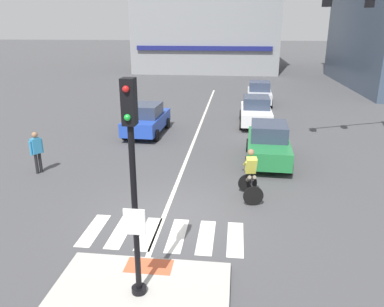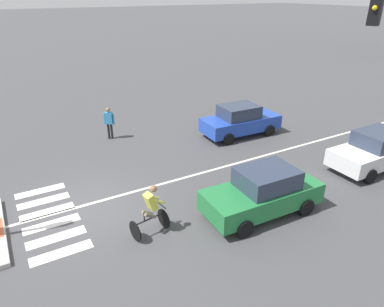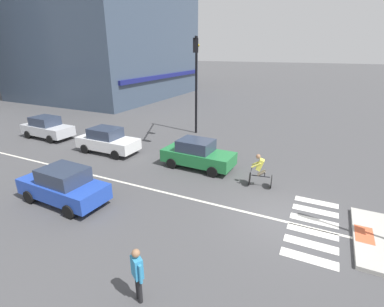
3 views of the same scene
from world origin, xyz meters
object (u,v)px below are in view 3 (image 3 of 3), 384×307
at_px(car_green_eastbound_mid, 198,154).
at_px(cyclist, 260,170).
at_px(car_blue_westbound_far, 64,185).
at_px(pedestrian_at_curb_left, 137,271).
at_px(traffic_light_mast, 196,70).
at_px(car_silver_eastbound_distant, 47,128).
at_px(car_white_eastbound_far, 107,141).

bearing_deg(car_green_eastbound_mid, cyclist, -102.67).
height_order(car_blue_westbound_far, pedestrian_at_curb_left, pedestrian_at_curb_left).
relative_size(traffic_light_mast, car_silver_eastbound_distant, 1.77).
relative_size(car_silver_eastbound_distant, car_white_eastbound_far, 1.01).
relative_size(car_white_eastbound_far, pedestrian_at_curb_left, 2.46).
height_order(car_blue_westbound_far, cyclist, cyclist).
bearing_deg(traffic_light_mast, car_white_eastbound_far, 144.06).
bearing_deg(car_white_eastbound_far, cyclist, -93.29).
bearing_deg(car_silver_eastbound_distant, car_green_eastbound_mid, -91.09).
xyz_separation_m(car_blue_westbound_far, car_silver_eastbound_distant, (6.37, 9.11, 0.00)).
distance_m(traffic_light_mast, car_white_eastbound_far, 7.87).
xyz_separation_m(car_silver_eastbound_distant, car_green_eastbound_mid, (-0.24, -12.76, 0.00)).
relative_size(car_green_eastbound_mid, cyclist, 2.48).
xyz_separation_m(car_blue_westbound_far, car_white_eastbound_far, (5.87, 2.73, 0.00)).
relative_size(traffic_light_mast, car_blue_westbound_far, 1.76).
bearing_deg(car_silver_eastbound_distant, pedestrian_at_curb_left, -121.40).
height_order(traffic_light_mast, car_blue_westbound_far, traffic_light_mast).
bearing_deg(cyclist, car_blue_westbound_far, 125.53).
height_order(car_green_eastbound_mid, cyclist, cyclist).
distance_m(car_white_eastbound_far, cyclist, 10.15).
bearing_deg(pedestrian_at_curb_left, car_silver_eastbound_distant, 58.60).
bearing_deg(traffic_light_mast, pedestrian_at_curb_left, -160.75).
bearing_deg(pedestrian_at_curb_left, car_blue_westbound_far, 64.48).
bearing_deg(car_white_eastbound_far, pedestrian_at_curb_left, -134.84).
bearing_deg(car_silver_eastbound_distant, car_blue_westbound_far, -124.97).
height_order(traffic_light_mast, cyclist, traffic_light_mast).
bearing_deg(car_blue_westbound_far, car_green_eastbound_mid, -30.76).
bearing_deg(car_white_eastbound_far, car_green_eastbound_mid, -87.65).
xyz_separation_m(traffic_light_mast, car_blue_westbound_far, (-11.23, 1.15, -4.24)).
distance_m(car_green_eastbound_mid, pedestrian_at_curb_left, 9.36).
bearing_deg(cyclist, pedestrian_at_curb_left, 170.90).
xyz_separation_m(car_white_eastbound_far, cyclist, (-0.58, -10.14, 0.06)).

